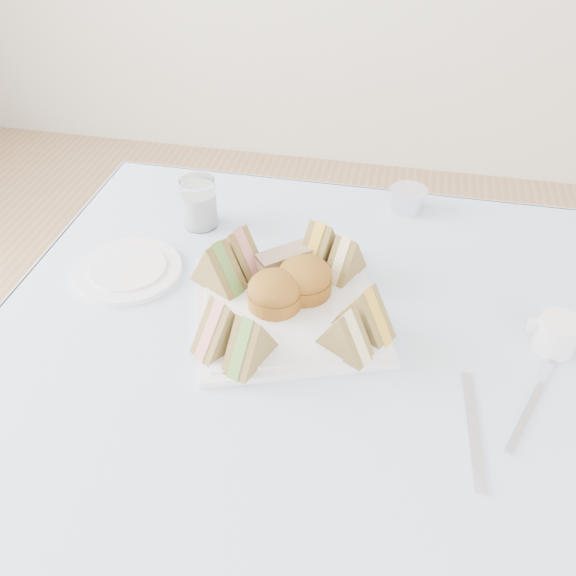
% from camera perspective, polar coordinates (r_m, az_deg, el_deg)
% --- Properties ---
extents(table, '(0.90, 0.90, 0.74)m').
position_cam_1_polar(table, '(1.19, 1.59, -19.41)').
color(table, brown).
rests_on(table, floor).
extents(tablecloth, '(1.02, 1.02, 0.01)m').
position_cam_1_polar(tablecloth, '(0.89, 2.02, -7.15)').
color(tablecloth, '#B0C5EF').
rests_on(tablecloth, table).
extents(serving_plate, '(0.36, 0.36, 0.01)m').
position_cam_1_polar(serving_plate, '(0.96, 0.00, -2.00)').
color(serving_plate, white).
rests_on(serving_plate, tablecloth).
extents(sandwich_fl_a, '(0.09, 0.10, 0.08)m').
position_cam_1_polar(sandwich_fl_a, '(0.88, -6.18, -3.26)').
color(sandwich_fl_a, olive).
rests_on(sandwich_fl_a, serving_plate).
extents(sandwich_fl_b, '(0.07, 0.10, 0.08)m').
position_cam_1_polar(sandwich_fl_b, '(0.85, -3.63, -4.80)').
color(sandwich_fl_b, olive).
rests_on(sandwich_fl_b, serving_plate).
extents(sandwich_fr_a, '(0.10, 0.08, 0.08)m').
position_cam_1_polar(sandwich_fr_a, '(0.90, 7.20, -2.06)').
color(sandwich_fr_a, olive).
rests_on(sandwich_fr_a, serving_plate).
extents(sandwich_fr_b, '(0.09, 0.08, 0.08)m').
position_cam_1_polar(sandwich_fr_b, '(0.87, 5.42, -4.02)').
color(sandwich_fr_b, olive).
rests_on(sandwich_fr_b, serving_plate).
extents(sandwich_bl_a, '(0.11, 0.08, 0.08)m').
position_cam_1_polar(sandwich_bl_a, '(0.98, -6.60, 2.22)').
color(sandwich_bl_a, olive).
rests_on(sandwich_bl_a, serving_plate).
extents(sandwich_bl_b, '(0.10, 0.08, 0.08)m').
position_cam_1_polar(sandwich_bl_b, '(1.01, -4.66, 3.59)').
color(sandwich_bl_b, olive).
rests_on(sandwich_bl_b, serving_plate).
extents(sandwich_br_a, '(0.07, 0.09, 0.08)m').
position_cam_1_polar(sandwich_br_a, '(1.00, 5.40, 2.99)').
color(sandwich_br_a, olive).
rests_on(sandwich_br_a, serving_plate).
extents(sandwich_br_b, '(0.08, 0.10, 0.08)m').
position_cam_1_polar(sandwich_br_b, '(1.02, 3.02, 4.22)').
color(sandwich_br_b, olive).
rests_on(sandwich_br_b, serving_plate).
extents(scone_left, '(0.11, 0.11, 0.06)m').
position_cam_1_polar(scone_left, '(0.94, -1.27, -0.34)').
color(scone_left, brown).
rests_on(scone_left, serving_plate).
extents(scone_right, '(0.13, 0.13, 0.06)m').
position_cam_1_polar(scone_right, '(0.97, 1.55, 0.92)').
color(scone_right, brown).
rests_on(scone_right, serving_plate).
extents(pastry_slice, '(0.09, 0.09, 0.04)m').
position_cam_1_polar(pastry_slice, '(1.01, -0.37, 2.43)').
color(pastry_slice, '#CAB990').
rests_on(pastry_slice, serving_plate).
extents(side_plate, '(0.19, 0.19, 0.01)m').
position_cam_1_polar(side_plate, '(1.08, -14.68, 1.61)').
color(side_plate, white).
rests_on(side_plate, tablecloth).
extents(water_glass, '(0.08, 0.08, 0.09)m').
position_cam_1_polar(water_glass, '(1.15, -8.31, 7.89)').
color(water_glass, white).
rests_on(water_glass, tablecloth).
extents(tea_strainer, '(0.08, 0.08, 0.04)m').
position_cam_1_polar(tea_strainer, '(1.22, 11.15, 8.03)').
color(tea_strainer, silver).
rests_on(tea_strainer, tablecloth).
extents(knife, '(0.03, 0.19, 0.00)m').
position_cam_1_polar(knife, '(0.85, 16.94, -12.42)').
color(knife, silver).
rests_on(knife, tablecloth).
extents(fork, '(0.08, 0.17, 0.00)m').
position_cam_1_polar(fork, '(0.90, 21.77, -10.18)').
color(fork, silver).
rests_on(fork, tablecloth).
extents(creamer_jug, '(0.06, 0.06, 0.05)m').
position_cam_1_polar(creamer_jug, '(0.98, 23.87, -4.01)').
color(creamer_jug, white).
rests_on(creamer_jug, tablecloth).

